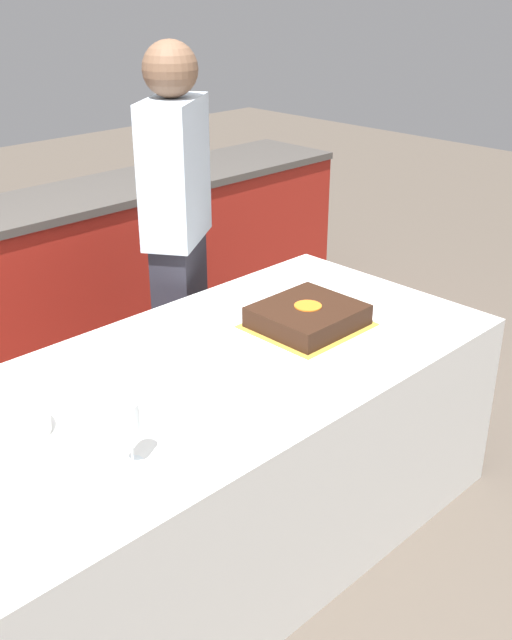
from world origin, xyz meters
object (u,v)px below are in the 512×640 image
at_px(cake, 308,316).
at_px(plate_stack, 13,426).
at_px(person_cutting_cake, 178,240).
at_px(wine_glass, 130,423).

distance_m(cake, plate_stack, 1.14).
relative_size(cake, person_cutting_cake, 0.24).
bearing_deg(person_cutting_cake, wine_glass, 11.24).
height_order(wine_glass, person_cutting_cake, person_cutting_cake).
distance_m(plate_stack, wine_glass, 0.40).
xyz_separation_m(cake, plate_stack, (-1.13, 0.11, -0.02)).
distance_m(cake, person_cutting_cake, 0.76).
xyz_separation_m(plate_stack, wine_glass, (0.16, -0.36, 0.10)).
bearing_deg(plate_stack, wine_glass, -65.83).
bearing_deg(cake, plate_stack, 174.26).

